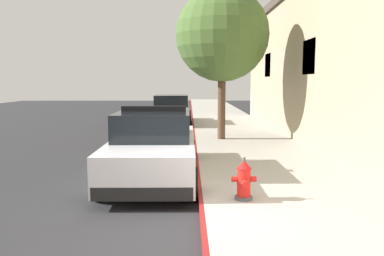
{
  "coord_description": "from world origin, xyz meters",
  "views": [
    {
      "loc": [
        -0.26,
        -5.72,
        2.25
      ],
      "look_at": [
        -0.17,
        4.72,
        1.0
      ],
      "focal_mm": 36.75,
      "sensor_mm": 36.0,
      "label": 1
    }
  ],
  "objects_px": {
    "parked_car_silver_ahead": "(172,111)",
    "fire_hydrant": "(244,180)",
    "street_tree": "(222,35)",
    "police_cruiser": "(154,146)"
  },
  "relations": [
    {
      "from": "parked_car_silver_ahead",
      "to": "fire_hydrant",
      "type": "bearing_deg",
      "value": -82.0
    },
    {
      "from": "police_cruiser",
      "to": "street_tree",
      "type": "distance_m",
      "value": 6.42
    },
    {
      "from": "street_tree",
      "to": "parked_car_silver_ahead",
      "type": "bearing_deg",
      "value": 109.94
    },
    {
      "from": "parked_car_silver_ahead",
      "to": "fire_hydrant",
      "type": "relative_size",
      "value": 6.37
    },
    {
      "from": "police_cruiser",
      "to": "fire_hydrant",
      "type": "xyz_separation_m",
      "value": [
        1.78,
        -2.19,
        -0.24
      ]
    },
    {
      "from": "fire_hydrant",
      "to": "police_cruiser",
      "type": "bearing_deg",
      "value": 129.16
    },
    {
      "from": "parked_car_silver_ahead",
      "to": "street_tree",
      "type": "bearing_deg",
      "value": -70.06
    },
    {
      "from": "fire_hydrant",
      "to": "street_tree",
      "type": "height_order",
      "value": "street_tree"
    },
    {
      "from": "police_cruiser",
      "to": "street_tree",
      "type": "bearing_deg",
      "value": 69.13
    },
    {
      "from": "police_cruiser",
      "to": "fire_hydrant",
      "type": "bearing_deg",
      "value": -50.84
    }
  ]
}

